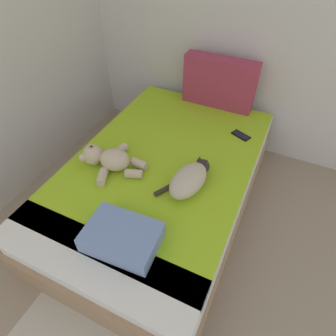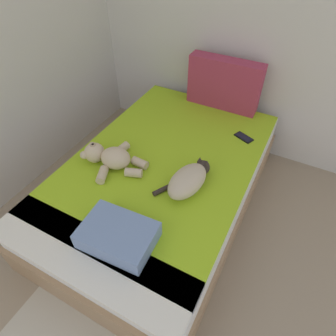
{
  "view_description": "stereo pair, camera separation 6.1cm",
  "coord_description": "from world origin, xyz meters",
  "px_view_note": "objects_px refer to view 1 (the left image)",
  "views": [
    {
      "loc": [
        1.86,
        2.08,
        1.88
      ],
      "look_at": [
        1.27,
        3.33,
        0.53
      ],
      "focal_mm": 30.3,
      "sensor_mm": 36.0,
      "label": 1
    },
    {
      "loc": [
        1.92,
        2.1,
        1.88
      ],
      "look_at": [
        1.27,
        3.33,
        0.53
      ],
      "focal_mm": 30.3,
      "sensor_mm": 36.0,
      "label": 2
    }
  ],
  "objects_px": {
    "throw_pillow": "(122,237)",
    "cat": "(190,179)",
    "cell_phone": "(241,135)",
    "bed": "(162,185)",
    "patterned_cushion": "(219,83)",
    "teddy_bear": "(109,159)"
  },
  "relations": [
    {
      "from": "bed",
      "to": "throw_pillow",
      "type": "xyz_separation_m",
      "value": [
        0.1,
        -0.69,
        0.3
      ]
    },
    {
      "from": "cat",
      "to": "bed",
      "type": "bearing_deg",
      "value": 152.82
    },
    {
      "from": "patterned_cushion",
      "to": "throw_pillow",
      "type": "relative_size",
      "value": 1.58
    },
    {
      "from": "teddy_bear",
      "to": "cell_phone",
      "type": "bearing_deg",
      "value": 44.56
    },
    {
      "from": "teddy_bear",
      "to": "throw_pillow",
      "type": "xyz_separation_m",
      "value": [
        0.41,
        -0.49,
        -0.01
      ]
    },
    {
      "from": "bed",
      "to": "throw_pillow",
      "type": "height_order",
      "value": "throw_pillow"
    },
    {
      "from": "cell_phone",
      "to": "bed",
      "type": "bearing_deg",
      "value": -128.74
    },
    {
      "from": "bed",
      "to": "cat",
      "type": "relative_size",
      "value": 4.79
    },
    {
      "from": "cat",
      "to": "throw_pillow",
      "type": "bearing_deg",
      "value": -107.46
    },
    {
      "from": "teddy_bear",
      "to": "throw_pillow",
      "type": "height_order",
      "value": "teddy_bear"
    },
    {
      "from": "patterned_cushion",
      "to": "cell_phone",
      "type": "relative_size",
      "value": 3.83
    },
    {
      "from": "teddy_bear",
      "to": "cell_phone",
      "type": "relative_size",
      "value": 2.93
    },
    {
      "from": "bed",
      "to": "cell_phone",
      "type": "distance_m",
      "value": 0.74
    },
    {
      "from": "patterned_cushion",
      "to": "throw_pillow",
      "type": "height_order",
      "value": "patterned_cushion"
    },
    {
      "from": "cat",
      "to": "cell_phone",
      "type": "xyz_separation_m",
      "value": [
        0.17,
        0.69,
        -0.07
      ]
    },
    {
      "from": "patterned_cushion",
      "to": "throw_pillow",
      "type": "distance_m",
      "value": 1.61
    },
    {
      "from": "patterned_cushion",
      "to": "cat",
      "type": "bearing_deg",
      "value": -81.38
    },
    {
      "from": "cell_phone",
      "to": "throw_pillow",
      "type": "xyz_separation_m",
      "value": [
        -0.34,
        -1.23,
        0.05
      ]
    },
    {
      "from": "patterned_cushion",
      "to": "teddy_bear",
      "type": "distance_m",
      "value": 1.2
    },
    {
      "from": "cell_phone",
      "to": "cat",
      "type": "bearing_deg",
      "value": -103.8
    },
    {
      "from": "bed",
      "to": "cat",
      "type": "xyz_separation_m",
      "value": [
        0.27,
        -0.14,
        0.32
      ]
    },
    {
      "from": "throw_pillow",
      "to": "cat",
      "type": "bearing_deg",
      "value": 72.54
    }
  ]
}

